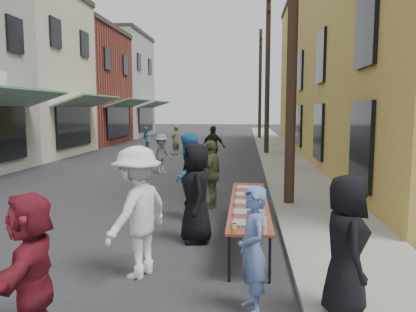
% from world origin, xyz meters
% --- Properties ---
extents(ground, '(120.00, 120.00, 0.00)m').
position_xyz_m(ground, '(0.00, 0.00, 0.00)').
color(ground, '#28282B').
rests_on(ground, ground).
extents(sidewalk, '(2.20, 60.00, 0.10)m').
position_xyz_m(sidewalk, '(5.00, 15.00, 0.05)').
color(sidewalk, gray).
rests_on(sidewalk, ground).
extents(storefront_row, '(8.00, 37.00, 9.00)m').
position_xyz_m(storefront_row, '(-10.00, 14.96, 4.12)').
color(storefront_row, maroon).
rests_on(storefront_row, ground).
extents(building_ochre, '(10.00, 28.00, 10.00)m').
position_xyz_m(building_ochre, '(11.10, 14.00, 5.00)').
color(building_ochre, '#B49840').
rests_on(building_ochre, ground).
extents(utility_pole_near, '(0.26, 0.26, 9.00)m').
position_xyz_m(utility_pole_near, '(4.30, 3.00, 4.50)').
color(utility_pole_near, '#2D2116').
rests_on(utility_pole_near, ground).
extents(utility_pole_mid, '(0.26, 0.26, 9.00)m').
position_xyz_m(utility_pole_mid, '(4.30, 15.00, 4.50)').
color(utility_pole_mid, '#2D2116').
rests_on(utility_pole_mid, ground).
extents(utility_pole_far, '(0.26, 0.26, 9.00)m').
position_xyz_m(utility_pole_far, '(4.30, 27.00, 4.50)').
color(utility_pole_far, '#2D2116').
rests_on(utility_pole_far, ground).
extents(serving_table, '(0.70, 4.00, 0.75)m').
position_xyz_m(serving_table, '(3.25, 0.13, 0.71)').
color(serving_table, brown).
rests_on(serving_table, ground).
extents(catering_tray_sausage, '(0.50, 0.33, 0.08)m').
position_xyz_m(catering_tray_sausage, '(3.25, -1.52, 0.79)').
color(catering_tray_sausage, maroon).
rests_on(catering_tray_sausage, serving_table).
extents(catering_tray_foil_b, '(0.50, 0.33, 0.08)m').
position_xyz_m(catering_tray_foil_b, '(3.25, -0.87, 0.79)').
color(catering_tray_foil_b, '#B2B2B7').
rests_on(catering_tray_foil_b, serving_table).
extents(catering_tray_buns, '(0.50, 0.33, 0.08)m').
position_xyz_m(catering_tray_buns, '(3.25, -0.17, 0.79)').
color(catering_tray_buns, tan).
rests_on(catering_tray_buns, serving_table).
extents(catering_tray_foil_d, '(0.50, 0.33, 0.08)m').
position_xyz_m(catering_tray_foil_d, '(3.25, 0.53, 0.79)').
color(catering_tray_foil_d, '#B2B2B7').
rests_on(catering_tray_foil_d, serving_table).
extents(catering_tray_buns_end, '(0.50, 0.33, 0.08)m').
position_xyz_m(catering_tray_buns_end, '(3.25, 1.23, 0.79)').
color(catering_tray_buns_end, tan).
rests_on(catering_tray_buns_end, serving_table).
extents(condiment_jar_a, '(0.07, 0.07, 0.08)m').
position_xyz_m(condiment_jar_a, '(3.03, -1.82, 0.79)').
color(condiment_jar_a, '#A57F26').
rests_on(condiment_jar_a, serving_table).
extents(condiment_jar_b, '(0.07, 0.07, 0.08)m').
position_xyz_m(condiment_jar_b, '(3.03, -1.72, 0.79)').
color(condiment_jar_b, '#A57F26').
rests_on(condiment_jar_b, serving_table).
extents(condiment_jar_c, '(0.07, 0.07, 0.08)m').
position_xyz_m(condiment_jar_c, '(3.03, -1.62, 0.79)').
color(condiment_jar_c, '#A57F26').
rests_on(condiment_jar_c, serving_table).
extents(cup_stack, '(0.08, 0.08, 0.12)m').
position_xyz_m(cup_stack, '(3.45, -1.77, 0.81)').
color(cup_stack, tan).
rests_on(cup_stack, serving_table).
extents(guest_front_a, '(0.84, 1.05, 1.87)m').
position_xyz_m(guest_front_a, '(2.27, 0.01, 0.94)').
color(guest_front_a, black).
rests_on(guest_front_a, ground).
extents(guest_front_b, '(0.52, 0.65, 1.56)m').
position_xyz_m(guest_front_b, '(3.28, -2.58, 0.78)').
color(guest_front_b, '#5772A9').
rests_on(guest_front_b, ground).
extents(guest_front_c, '(0.95, 1.10, 1.97)m').
position_xyz_m(guest_front_c, '(1.91, 1.49, 0.98)').
color(guest_front_c, teal).
rests_on(guest_front_c, ground).
extents(guest_front_d, '(1.16, 1.45, 1.96)m').
position_xyz_m(guest_front_d, '(1.60, -1.66, 0.98)').
color(guest_front_d, white).
rests_on(guest_front_d, ground).
extents(guest_front_e, '(0.64, 1.07, 1.71)m').
position_xyz_m(guest_front_e, '(2.33, 2.70, 0.86)').
color(guest_front_e, olive).
rests_on(guest_front_e, ground).
extents(guest_queue_back, '(0.79, 1.61, 1.66)m').
position_xyz_m(guest_queue_back, '(0.98, -3.54, 0.83)').
color(guest_queue_back, maroon).
rests_on(guest_queue_back, ground).
extents(server, '(0.54, 0.81, 1.65)m').
position_xyz_m(server, '(4.35, -2.73, 0.93)').
color(server, black).
rests_on(server, sidewalk).
extents(passerby_left, '(1.03, 1.13, 1.53)m').
position_xyz_m(passerby_left, '(-0.07, 7.98, 0.76)').
color(passerby_left, gray).
rests_on(passerby_left, ground).
extents(passerby_mid, '(1.14, 0.79, 1.79)m').
position_xyz_m(passerby_mid, '(1.80, 9.81, 0.89)').
color(passerby_mid, black).
rests_on(passerby_mid, ground).
extents(passerby_right, '(0.58, 0.69, 1.62)m').
position_xyz_m(passerby_right, '(-0.65, 14.39, 0.81)').
color(passerby_right, brown).
rests_on(passerby_right, ground).
extents(passerby_far, '(0.80, 0.88, 1.46)m').
position_xyz_m(passerby_far, '(-2.60, 15.55, 0.73)').
color(passerby_far, teal).
rests_on(passerby_far, ground).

